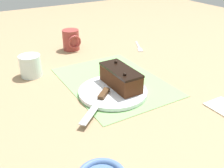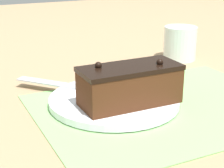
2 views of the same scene
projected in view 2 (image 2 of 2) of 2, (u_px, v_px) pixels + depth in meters
The scene contains 6 objects.
ground_plane at pixel (165, 107), 0.68m from camera, with size 3.00×3.00×0.00m, color #9E7F5B.
placemat_woven at pixel (165, 106), 0.68m from camera, with size 0.46×0.34×0.00m, color #7AB266.
cake_plate at pixel (114, 100), 0.69m from camera, with size 0.24×0.24×0.01m.
chocolate_cake at pixel (130, 85), 0.64m from camera, with size 0.18×0.08×0.08m.
serving_knife at pixel (79, 86), 0.73m from camera, with size 0.15×0.17×0.01m.
drinking_glass at pixel (180, 43), 0.97m from camera, with size 0.08×0.08×0.09m.
Camera 2 is at (0.36, 0.52, 0.27)m, focal length 60.00 mm.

